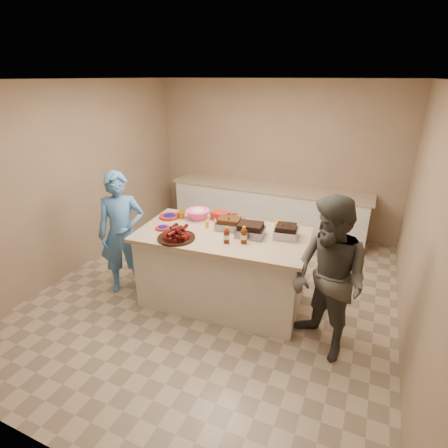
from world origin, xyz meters
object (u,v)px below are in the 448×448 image
at_px(bbq_bottle_a, 226,243).
at_px(coleslaw_bowl, 198,219).
at_px(mustard_bottle, 207,228).
at_px(guest_blue, 129,287).
at_px(roasting_pan, 285,237).
at_px(bbq_bottle_b, 244,243).
at_px(island, 222,300).
at_px(rib_platter, 176,239).
at_px(plastic_cup, 182,218).
at_px(guest_gray, 319,348).

bearing_deg(bbq_bottle_a, coleslaw_bowl, 141.07).
relative_size(mustard_bottle, guest_blue, 0.07).
xyz_separation_m(roasting_pan, bbq_bottle_b, (-0.40, -0.35, -0.00)).
distance_m(island, rib_platter, 1.13).
distance_m(mustard_bottle, guest_blue, 1.50).
height_order(bbq_bottle_b, plastic_cup, bbq_bottle_b).
xyz_separation_m(island, bbq_bottle_b, (0.34, -0.16, 0.98)).
bearing_deg(rib_platter, guest_blue, 173.21).
distance_m(island, bbq_bottle_a, 1.01).
relative_size(rib_platter, plastic_cup, 4.14).
bearing_deg(bbq_bottle_a, rib_platter, -166.87).
xyz_separation_m(guest_blue, guest_gray, (2.65, -0.12, 0.00)).
xyz_separation_m(coleslaw_bowl, guest_blue, (-0.84, -0.54, -0.98)).
bearing_deg(mustard_bottle, plastic_cup, 162.45).
distance_m(rib_platter, guest_gray, 2.01).
xyz_separation_m(bbq_bottle_b, plastic_cup, (-1.03, 0.37, 0.00)).
xyz_separation_m(mustard_bottle, plastic_cup, (-0.45, 0.14, 0.00)).
xyz_separation_m(island, guest_blue, (-1.33, -0.25, 0.00)).
xyz_separation_m(rib_platter, roasting_pan, (1.16, 0.55, 0.00)).
bearing_deg(bbq_bottle_a, guest_blue, -178.89).
xyz_separation_m(roasting_pan, coleslaw_bowl, (-1.22, 0.10, 0.00)).
bearing_deg(island, coleslaw_bowl, 144.74).
xyz_separation_m(rib_platter, guest_blue, (-0.90, 0.11, -0.98)).
relative_size(island, rib_platter, 4.63).
height_order(coleslaw_bowl, guest_blue, coleslaw_bowl).
distance_m(bbq_bottle_a, bbq_bottle_b, 0.20).
bearing_deg(rib_platter, coleslaw_bowl, 94.70).
bearing_deg(rib_platter, bbq_bottle_a, 13.13).
distance_m(coleslaw_bowl, bbq_bottle_b, 0.93).
height_order(island, plastic_cup, plastic_cup).
height_order(plastic_cup, guest_gray, plastic_cup).
xyz_separation_m(rib_platter, guest_gray, (1.76, -0.01, -0.98)).
height_order(bbq_bottle_a, plastic_cup, bbq_bottle_a).
distance_m(rib_platter, guest_blue, 1.33).
xyz_separation_m(coleslaw_bowl, mustard_bottle, (0.24, -0.22, -0.00)).
bearing_deg(coleslaw_bowl, guest_gray, -20.07).
height_order(roasting_pan, plastic_cup, same).
xyz_separation_m(roasting_pan, bbq_bottle_a, (-0.58, -0.42, -0.00)).
distance_m(mustard_bottle, guest_gray, 1.90).
relative_size(bbq_bottle_b, guest_gray, 0.12).
distance_m(roasting_pan, bbq_bottle_b, 0.53).
distance_m(rib_platter, bbq_bottle_b, 0.79).
bearing_deg(guest_blue, plastic_cup, 1.71).
bearing_deg(guest_gray, rib_platter, -140.04).
distance_m(bbq_bottle_b, mustard_bottle, 0.62).
bearing_deg(guest_gray, bbq_bottle_a, -146.82).
relative_size(bbq_bottle_b, plastic_cup, 1.91).
height_order(roasting_pan, mustard_bottle, mustard_bottle).
distance_m(rib_platter, coleslaw_bowl, 0.65).
bearing_deg(coleslaw_bowl, bbq_bottle_b, -28.42).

